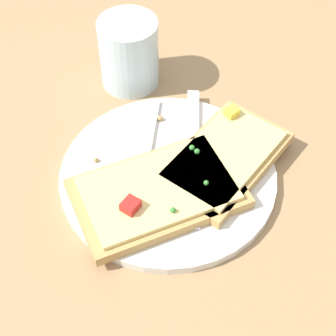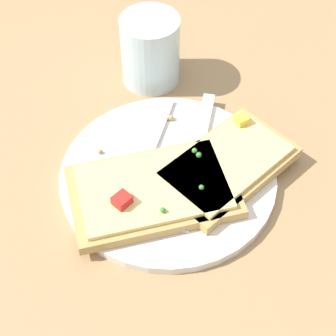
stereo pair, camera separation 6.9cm
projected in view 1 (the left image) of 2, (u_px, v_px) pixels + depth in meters
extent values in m
plane|color=#9E7A51|center=(168.00, 179.00, 0.71)|extent=(4.00, 4.00, 0.00)
cylinder|color=silver|center=(168.00, 176.00, 0.71)|extent=(0.27, 0.27, 0.01)
cube|color=silver|center=(149.00, 137.00, 0.74)|extent=(0.09, 0.11, 0.01)
cube|color=silver|center=(138.00, 194.00, 0.68)|extent=(0.05, 0.06, 0.01)
cube|color=silver|center=(124.00, 221.00, 0.65)|extent=(0.02, 0.03, 0.00)
cube|color=silver|center=(130.00, 221.00, 0.65)|extent=(0.02, 0.03, 0.00)
cube|color=silver|center=(136.00, 222.00, 0.65)|extent=(0.02, 0.03, 0.00)
cube|color=silver|center=(142.00, 222.00, 0.65)|extent=(0.02, 0.03, 0.00)
cube|color=silver|center=(193.00, 114.00, 0.76)|extent=(0.07, 0.07, 0.01)
cube|color=silver|center=(192.00, 180.00, 0.69)|extent=(0.11, 0.12, 0.00)
cube|color=tan|center=(158.00, 194.00, 0.67)|extent=(0.18, 0.23, 0.01)
cube|color=#E5CC7A|center=(158.00, 189.00, 0.66)|extent=(0.16, 0.20, 0.01)
sphere|color=#388433|center=(192.00, 148.00, 0.70)|extent=(0.01, 0.01, 0.01)
cube|color=red|center=(130.00, 205.00, 0.64)|extent=(0.02, 0.02, 0.01)
sphere|color=#388433|center=(173.00, 210.00, 0.64)|extent=(0.01, 0.01, 0.01)
cube|color=tan|center=(224.00, 160.00, 0.71)|extent=(0.13, 0.19, 0.01)
cube|color=#E5CC7A|center=(225.00, 154.00, 0.70)|extent=(0.11, 0.17, 0.01)
sphere|color=#388433|center=(197.00, 151.00, 0.69)|extent=(0.01, 0.01, 0.01)
sphere|color=#388433|center=(206.00, 183.00, 0.66)|extent=(0.01, 0.01, 0.01)
cube|color=yellow|center=(231.00, 112.00, 0.73)|extent=(0.02, 0.02, 0.01)
sphere|color=tan|center=(160.00, 118.00, 0.76)|extent=(0.01, 0.01, 0.01)
sphere|color=#9D7E4B|center=(96.00, 160.00, 0.71)|extent=(0.01, 0.01, 0.01)
cylinder|color=silver|center=(129.00, 53.00, 0.79)|extent=(0.08, 0.08, 0.10)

